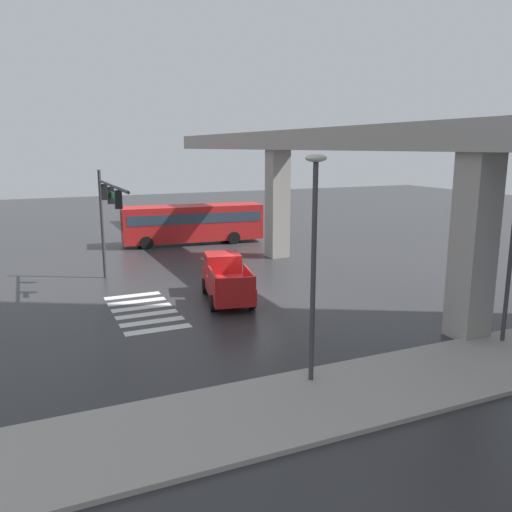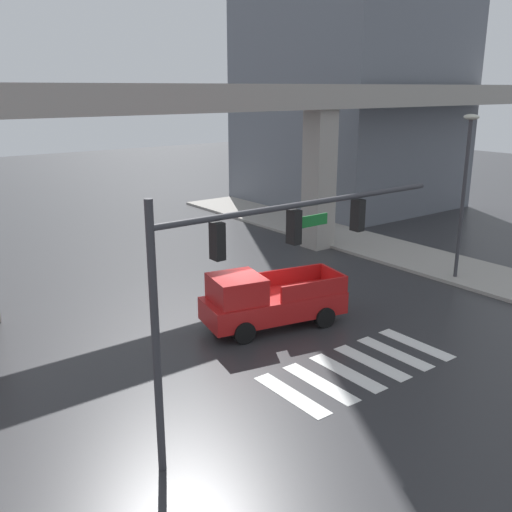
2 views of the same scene
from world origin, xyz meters
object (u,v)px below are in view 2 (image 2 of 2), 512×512
pickup_truck (266,301)px  traffic_signal_mast (256,256)px  street_lamp_mid_block (327,159)px  street_lamp_near_corner (465,179)px

pickup_truck → traffic_signal_mast: 7.36m
pickup_truck → street_lamp_mid_block: 13.05m
pickup_truck → traffic_signal_mast: (-4.17, -4.91, 3.57)m
street_lamp_near_corner → street_lamp_mid_block: 8.46m
street_lamp_mid_block → pickup_truck: bearing=-143.1°
street_lamp_mid_block → street_lamp_near_corner: bearing=-90.0°
pickup_truck → street_lamp_near_corner: street_lamp_near_corner is taller
street_lamp_near_corner → street_lamp_mid_block: bearing=90.0°
pickup_truck → traffic_signal_mast: bearing=-130.3°
traffic_signal_mast → street_lamp_near_corner: bearing=15.6°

